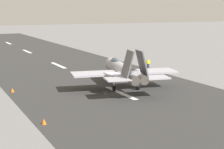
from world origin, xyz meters
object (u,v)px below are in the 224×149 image
Objects in this scene: crew_person at (148,63)px; marker_cone_near at (44,122)px; fighter_jet at (122,70)px; marker_cone_mid at (12,90)px.

marker_cone_near is (-23.86, 25.61, -0.56)m from crew_person.
fighter_jet is 31.05× the size of marker_cone_mid.
crew_person reaches higher than marker_cone_near.
marker_cone_near is 14.73m from marker_cone_mid.
crew_person reaches higher than marker_cone_mid.
fighter_jet is 17.42m from crew_person.
marker_cone_mid is at bearing 75.35° from fighter_jet.
marker_cone_mid is at bearing 0.00° from marker_cone_near.
crew_person is 3.04× the size of marker_cone_near.
fighter_jet is at bearing -104.65° from marker_cone_mid.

